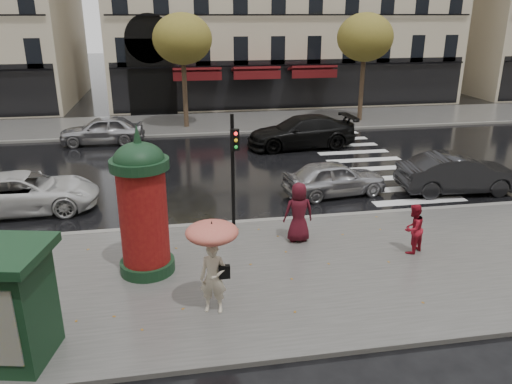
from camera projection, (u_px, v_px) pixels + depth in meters
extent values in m
plane|color=black|center=(288.00, 265.00, 13.86)|extent=(160.00, 160.00, 0.00)
cube|color=#474744|center=(292.00, 272.00, 13.37)|extent=(90.00, 7.00, 0.12)
cube|color=#474744|center=(218.00, 123.00, 31.44)|extent=(90.00, 6.00, 0.12)
cube|color=slate|center=(267.00, 221.00, 16.61)|extent=(90.00, 0.25, 0.14)
cube|color=slate|center=(223.00, 133.00, 28.66)|extent=(90.00, 0.25, 0.14)
cube|color=silver|center=(364.00, 160.00, 23.73)|extent=(3.60, 11.75, 0.01)
cylinder|color=#38281C|center=(185.00, 85.00, 29.32)|extent=(0.28, 0.28, 5.20)
ellipsoid|color=#52571B|center=(182.00, 39.00, 28.44)|extent=(3.40, 3.40, 2.89)
cylinder|color=#38281C|center=(362.00, 81.00, 31.12)|extent=(0.28, 0.28, 5.20)
ellipsoid|color=#52571B|center=(365.00, 37.00, 30.23)|extent=(3.40, 3.40, 2.89)
imported|color=beige|center=(213.00, 278.00, 11.27)|extent=(0.70, 0.55, 1.70)
cylinder|color=black|center=(213.00, 256.00, 11.07)|extent=(0.02, 0.02, 1.07)
ellipsoid|color=#B62233|center=(212.00, 232.00, 10.88)|extent=(1.18, 1.18, 0.41)
cone|color=black|center=(212.00, 222.00, 10.80)|extent=(0.04, 0.04, 0.09)
cube|color=black|center=(225.00, 272.00, 11.19)|extent=(0.25, 0.11, 0.32)
imported|color=maroon|center=(413.00, 229.00, 14.12)|extent=(0.89, 0.84, 1.46)
imported|color=#440D17|center=(299.00, 212.00, 14.80)|extent=(0.90, 0.59, 1.82)
cylinder|color=#13311B|center=(148.00, 265.00, 13.28)|extent=(1.43, 1.43, 0.31)
cylinder|color=maroon|center=(144.00, 216.00, 12.80)|extent=(1.23, 1.23, 2.56)
cylinder|color=#13311B|center=(139.00, 164.00, 12.33)|extent=(1.48, 1.48, 0.26)
ellipsoid|color=#13311B|center=(139.00, 160.00, 12.29)|extent=(1.27, 1.27, 0.89)
cone|color=#13311B|center=(137.00, 133.00, 12.06)|extent=(0.20, 0.20, 0.46)
cylinder|color=black|center=(233.00, 173.00, 15.31)|extent=(0.11, 0.11, 3.68)
cube|color=black|center=(235.00, 140.00, 14.76)|extent=(0.26, 0.22, 0.64)
cube|color=#13311B|center=(1.00, 310.00, 9.62)|extent=(1.93, 1.69, 2.20)
imported|color=#A5A5AA|center=(334.00, 178.00, 19.01)|extent=(4.11, 2.07, 1.34)
imported|color=black|center=(458.00, 174.00, 19.24)|extent=(4.70, 1.94, 1.51)
imported|color=silver|center=(25.00, 192.00, 17.43)|extent=(5.06, 2.48, 1.38)
imported|color=black|center=(301.00, 132.00, 25.71)|extent=(5.73, 2.64, 1.62)
imported|color=#98989C|center=(102.00, 130.00, 26.43)|extent=(4.36, 1.77, 1.48)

